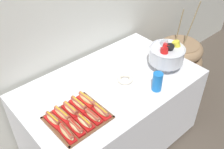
# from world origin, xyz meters

# --- Properties ---
(ground_plane) EXTENTS (10.00, 10.00, 0.00)m
(ground_plane) POSITION_xyz_m (0.00, 0.00, 0.00)
(ground_plane) COLOR #4C4238
(back_wall) EXTENTS (6.00, 0.10, 2.60)m
(back_wall) POSITION_xyz_m (0.00, 0.55, 1.30)
(back_wall) COLOR beige
(back_wall) RESTS_ON ground_plane
(buffet_table) EXTENTS (1.54, 0.92, 0.77)m
(buffet_table) POSITION_xyz_m (0.00, 0.00, 0.41)
(buffet_table) COLOR silver
(buffet_table) RESTS_ON ground_plane
(floor_vase) EXTENTS (0.60, 0.60, 1.15)m
(floor_vase) POSITION_xyz_m (1.19, 0.13, 0.30)
(floor_vase) COLOR #896B4C
(floor_vase) RESTS_ON ground_plane
(serving_tray) EXTENTS (0.41, 0.37, 0.01)m
(serving_tray) POSITION_xyz_m (-0.44, -0.14, 0.78)
(serving_tray) COLOR brown
(serving_tray) RESTS_ON buffet_table
(hot_dog_0) EXTENTS (0.06, 0.17, 0.06)m
(hot_dog_0) POSITION_xyz_m (-0.59, -0.23, 0.81)
(hot_dog_0) COLOR #B21414
(hot_dog_0) RESTS_ON serving_tray
(hot_dog_1) EXTENTS (0.06, 0.15, 0.06)m
(hot_dog_1) POSITION_xyz_m (-0.52, -0.23, 0.81)
(hot_dog_1) COLOR #B21414
(hot_dog_1) RESTS_ON serving_tray
(hot_dog_2) EXTENTS (0.07, 0.16, 0.06)m
(hot_dog_2) POSITION_xyz_m (-0.44, -0.23, 0.80)
(hot_dog_2) COLOR #B21414
(hot_dog_2) RESTS_ON serving_tray
(hot_dog_3) EXTENTS (0.06, 0.16, 0.06)m
(hot_dog_3) POSITION_xyz_m (-0.37, -0.23, 0.81)
(hot_dog_3) COLOR #B21414
(hot_dog_3) RESTS_ON serving_tray
(hot_dog_4) EXTENTS (0.06, 0.17, 0.06)m
(hot_dog_4) POSITION_xyz_m (-0.29, -0.22, 0.81)
(hot_dog_4) COLOR red
(hot_dog_4) RESTS_ON serving_tray
(hot_dog_5) EXTENTS (0.07, 0.16, 0.06)m
(hot_dog_5) POSITION_xyz_m (-0.60, -0.07, 0.81)
(hot_dog_5) COLOR red
(hot_dog_5) RESTS_ON serving_tray
(hot_dog_6) EXTENTS (0.07, 0.18, 0.06)m
(hot_dog_6) POSITION_xyz_m (-0.52, -0.06, 0.81)
(hot_dog_6) COLOR red
(hot_dog_6) RESTS_ON serving_tray
(hot_dog_7) EXTENTS (0.07, 0.16, 0.06)m
(hot_dog_7) POSITION_xyz_m (-0.45, -0.06, 0.81)
(hot_dog_7) COLOR #B21414
(hot_dog_7) RESTS_ON serving_tray
(hot_dog_8) EXTENTS (0.07, 0.18, 0.06)m
(hot_dog_8) POSITION_xyz_m (-0.37, -0.06, 0.81)
(hot_dog_8) COLOR red
(hot_dog_8) RESTS_ON serving_tray
(hot_dog_9) EXTENTS (0.08, 0.18, 0.06)m
(hot_dog_9) POSITION_xyz_m (-0.30, -0.06, 0.81)
(hot_dog_9) COLOR red
(hot_dog_9) RESTS_ON serving_tray
(punch_bowl) EXTENTS (0.31, 0.31, 0.26)m
(punch_bowl) POSITION_xyz_m (0.51, -0.16, 0.92)
(punch_bowl) COLOR silver
(punch_bowl) RESTS_ON buffet_table
(cup_stack) EXTENTS (0.08, 0.08, 0.16)m
(cup_stack) POSITION_xyz_m (0.22, -0.31, 0.85)
(cup_stack) COLOR blue
(cup_stack) RESTS_ON buffet_table
(donut) EXTENTS (0.14, 0.14, 0.04)m
(donut) POSITION_xyz_m (0.11, -0.06, 0.79)
(donut) COLOR silver
(donut) RESTS_ON buffet_table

